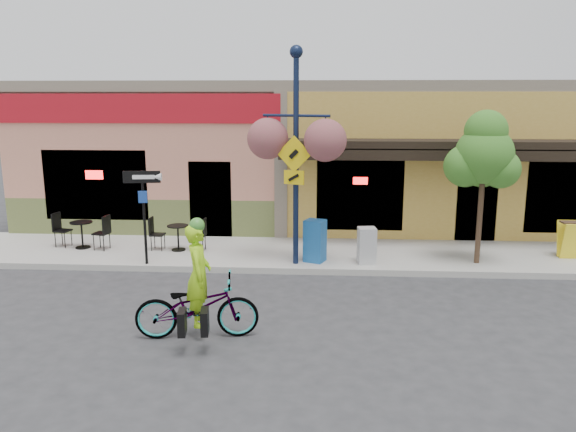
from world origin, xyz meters
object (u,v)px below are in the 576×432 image
at_px(building, 318,150).
at_px(bicycle, 197,307).
at_px(lamp_post, 296,158).
at_px(newspaper_box_blue, 315,241).
at_px(cyclist_rider, 199,289).
at_px(newspaper_box_grey, 367,246).
at_px(street_tree, 482,187).
at_px(one_way_sign, 144,218).

bearing_deg(building, bicycle, -100.55).
bearing_deg(lamp_post, newspaper_box_blue, 41.22).
distance_m(bicycle, cyclist_rider, 0.33).
height_order(newspaper_box_grey, street_tree, street_tree).
distance_m(bicycle, street_tree, 7.40).
bearing_deg(newspaper_box_grey, one_way_sign, 176.41).
xyz_separation_m(building, street_tree, (3.89, -6.27, -0.26)).
xyz_separation_m(bicycle, newspaper_box_blue, (1.96, 4.18, 0.11)).
bearing_deg(newspaper_box_blue, cyclist_rider, -92.35).
bearing_deg(street_tree, newspaper_box_grey, -175.65).
xyz_separation_m(newspaper_box_blue, street_tree, (3.90, 0.11, 1.33)).
relative_size(lamp_post, newspaper_box_blue, 4.95).
distance_m(building, newspaper_box_grey, 6.80).
bearing_deg(building, cyclist_rider, -100.29).
xyz_separation_m(one_way_sign, newspaper_box_grey, (5.26, 0.37, -0.69)).
distance_m(building, bicycle, 10.88).
height_order(one_way_sign, street_tree, street_tree).
xyz_separation_m(cyclist_rider, lamp_post, (1.45, 3.97, 1.80)).
bearing_deg(bicycle, lamp_post, -28.46).
distance_m(newspaper_box_grey, street_tree, 3.02).
relative_size(building, street_tree, 4.94).
height_order(one_way_sign, newspaper_box_grey, one_way_sign).
height_order(cyclist_rider, lamp_post, lamp_post).
height_order(cyclist_rider, one_way_sign, one_way_sign).
bearing_deg(cyclist_rider, bicycle, 82.26).
distance_m(newspaper_box_blue, street_tree, 4.12).
bearing_deg(newspaper_box_grey, lamp_post, 176.26).
height_order(bicycle, newspaper_box_grey, bicycle).
relative_size(building, one_way_sign, 8.10).
height_order(building, newspaper_box_grey, building).
xyz_separation_m(building, lamp_post, (-0.46, -6.59, 0.43)).
bearing_deg(lamp_post, one_way_sign, -159.17).
relative_size(lamp_post, one_way_sign, 2.25).
bearing_deg(cyclist_rider, street_tree, -61.29).
relative_size(building, newspaper_box_grey, 20.78).
xyz_separation_m(lamp_post, newspaper_box_grey, (1.70, 0.11, -2.09)).
bearing_deg(bicycle, newspaper_box_blue, -32.85).
xyz_separation_m(building, one_way_sign, (-4.03, -6.84, -0.98)).
xyz_separation_m(building, newspaper_box_blue, (-0.01, -6.38, -1.59)).
relative_size(bicycle, lamp_post, 0.42).
xyz_separation_m(bicycle, newspaper_box_grey, (3.20, 4.09, 0.03)).
bearing_deg(newspaper_box_grey, bicycle, -135.64).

